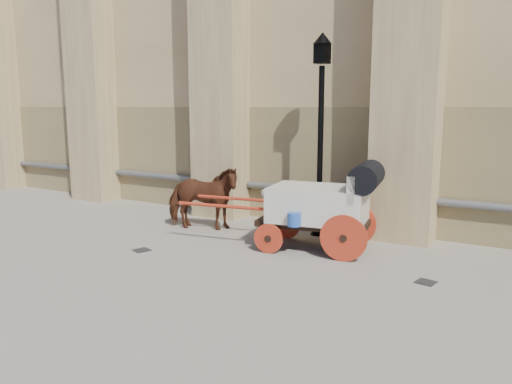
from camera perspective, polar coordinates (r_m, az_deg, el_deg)
The scene contains 6 objects.
ground at distance 10.67m, azimuth -10.64°, elevation -6.80°, with size 90.00×90.00×0.00m, color gray.
horse at distance 12.31m, azimuth -6.16°, elevation -0.67°, with size 0.86×1.89×1.59m, color #582D1B.
carriage at distance 10.54m, azimuth 7.89°, elevation -1.20°, with size 4.47×1.90×1.90m.
street_lamp at distance 11.64m, azimuth 7.40°, elevation 7.08°, with size 0.44×0.44×4.65m.
drain_grate_near at distance 10.91m, azimuth -12.94°, elevation -6.49°, with size 0.32×0.32×0.01m, color black.
drain_grate_far at distance 9.25m, azimuth 18.84°, elevation -9.73°, with size 0.32×0.32×0.01m, color black.
Camera 1 is at (6.84, -7.63, 3.00)m, focal length 35.00 mm.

